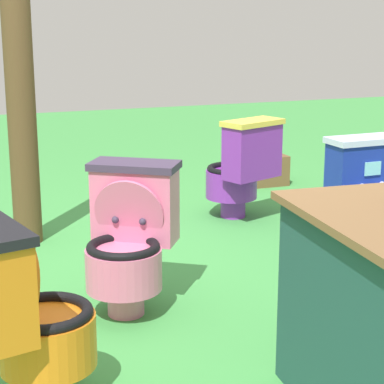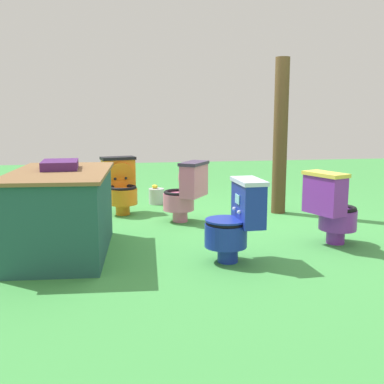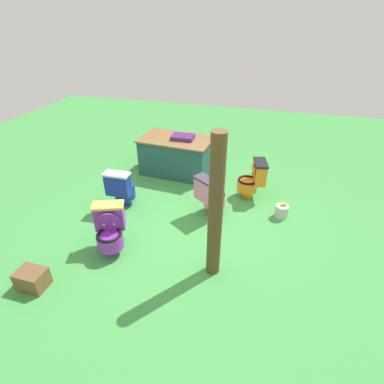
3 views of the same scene
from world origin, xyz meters
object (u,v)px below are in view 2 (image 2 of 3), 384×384
at_px(toilet_pink, 186,191).
at_px(toilet_blue, 236,220).
at_px(vendor_table, 62,212).
at_px(wooden_post, 280,137).
at_px(toilet_purple, 332,207).
at_px(toilet_orange, 121,185).
at_px(lemon_bucket, 156,196).

height_order(toilet_pink, toilet_blue, same).
xyz_separation_m(vendor_table, wooden_post, (1.36, -2.58, 0.59)).
bearing_deg(toilet_blue, toilet_purple, -73.15).
bearing_deg(wooden_post, toilet_orange, 81.75).
xyz_separation_m(toilet_blue, vendor_table, (0.50, 1.51, 0.02)).
bearing_deg(wooden_post, toilet_purple, 179.83).
bearing_deg(toilet_blue, vendor_table, 69.88).
distance_m(toilet_purple, toilet_blue, 1.13).
xyz_separation_m(toilet_purple, vendor_table, (0.14, 2.58, 0.02)).
bearing_deg(toilet_blue, lemon_bucket, 7.31).
height_order(toilet_orange, lemon_bucket, toilet_orange).
relative_size(toilet_orange, vendor_table, 0.48).
relative_size(toilet_orange, wooden_post, 0.37).
height_order(toilet_blue, vendor_table, vendor_table).
relative_size(toilet_purple, wooden_post, 0.37).
xyz_separation_m(toilet_pink, toilet_blue, (-1.54, -0.20, -0.00)).
xyz_separation_m(toilet_blue, wooden_post, (1.86, -1.07, 0.61)).
bearing_deg(vendor_table, lemon_bucket, -25.82).
distance_m(toilet_purple, lemon_bucket, 2.81).
relative_size(toilet_orange, toilet_blue, 1.00).
xyz_separation_m(toilet_purple, wooden_post, (1.50, -0.00, 0.61)).
bearing_deg(toilet_pink, wooden_post, -42.10).
relative_size(vendor_table, wooden_post, 0.77).
bearing_deg(lemon_bucket, vendor_table, 154.18).
distance_m(wooden_post, lemon_bucket, 1.94).
bearing_deg(toilet_pink, lemon_bucket, 45.02).
xyz_separation_m(toilet_purple, toilet_orange, (1.79, 2.01, 0.00)).
xyz_separation_m(toilet_orange, vendor_table, (-1.65, 0.57, 0.02)).
distance_m(toilet_pink, vendor_table, 1.67).
height_order(toilet_orange, vendor_table, vendor_table).
height_order(toilet_pink, lemon_bucket, toilet_pink).
bearing_deg(lemon_bucket, wooden_post, -119.61).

